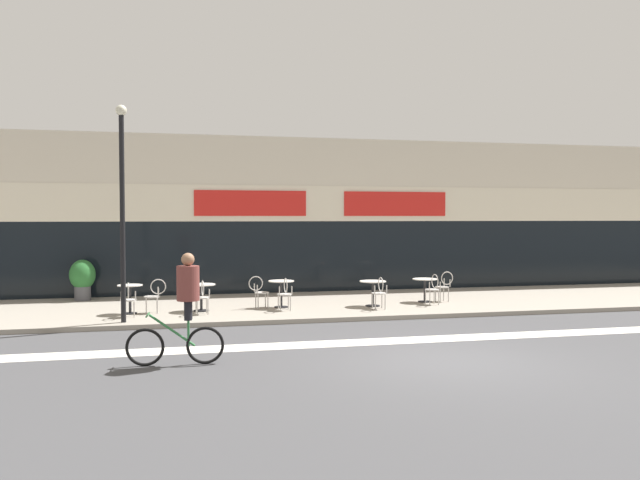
# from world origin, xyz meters

# --- Properties ---
(ground_plane) EXTENTS (120.00, 120.00, 0.00)m
(ground_plane) POSITION_xyz_m (0.00, 0.00, 0.00)
(ground_plane) COLOR #424244
(sidewalk_slab) EXTENTS (40.00, 5.50, 0.12)m
(sidewalk_slab) POSITION_xyz_m (0.00, 7.25, 0.06)
(sidewalk_slab) COLOR gray
(sidewalk_slab) RESTS_ON ground
(storefront_facade) EXTENTS (40.00, 4.06, 5.35)m
(storefront_facade) POSITION_xyz_m (0.00, 11.96, 2.66)
(storefront_facade) COLOR beige
(storefront_facade) RESTS_ON ground
(bike_lane_stripe) EXTENTS (36.00, 0.70, 0.01)m
(bike_lane_stripe) POSITION_xyz_m (0.00, 1.94, 0.00)
(bike_lane_stripe) COLOR silver
(bike_lane_stripe) RESTS_ON ground
(bistro_table_0) EXTENTS (0.65, 0.65, 0.76)m
(bistro_table_0) POSITION_xyz_m (-6.12, 6.29, 0.66)
(bistro_table_0) COLOR black
(bistro_table_0) RESTS_ON sidewalk_slab
(bistro_table_1) EXTENTS (0.76, 0.76, 0.73)m
(bistro_table_1) POSITION_xyz_m (-4.27, 6.36, 0.65)
(bistro_table_1) COLOR black
(bistro_table_1) RESTS_ON sidewalk_slab
(bistro_table_2) EXTENTS (0.72, 0.72, 0.76)m
(bistro_table_2) POSITION_xyz_m (-2.06, 6.56, 0.66)
(bistro_table_2) COLOR black
(bistro_table_2) RESTS_ON sidewalk_slab
(bistro_table_3) EXTENTS (0.76, 0.76, 0.72)m
(bistro_table_3) POSITION_xyz_m (0.53, 6.24, 0.64)
(bistro_table_3) COLOR black
(bistro_table_3) RESTS_ON sidewalk_slab
(bistro_table_4) EXTENTS (0.73, 0.73, 0.70)m
(bistro_table_4) POSITION_xyz_m (2.32, 6.73, 0.62)
(bistro_table_4) COLOR black
(bistro_table_4) RESTS_ON sidewalk_slab
(cafe_chair_0_near) EXTENTS (0.43, 0.59, 0.90)m
(cafe_chair_0_near) POSITION_xyz_m (-6.11, 5.66, 0.64)
(cafe_chair_0_near) COLOR #B7B2AD
(cafe_chair_0_near) RESTS_ON sidewalk_slab
(cafe_chair_0_side) EXTENTS (0.59, 0.43, 0.90)m
(cafe_chair_0_side) POSITION_xyz_m (-5.49, 6.29, 0.64)
(cafe_chair_0_side) COLOR #B7B2AD
(cafe_chair_0_side) RESTS_ON sidewalk_slab
(cafe_chair_1_near) EXTENTS (0.43, 0.59, 0.90)m
(cafe_chair_1_near) POSITION_xyz_m (-4.27, 5.74, 0.64)
(cafe_chair_1_near) COLOR #B7B2AD
(cafe_chair_1_near) RESTS_ON sidewalk_slab
(cafe_chair_2_near) EXTENTS (0.42, 0.58, 0.90)m
(cafe_chair_2_near) POSITION_xyz_m (-2.05, 5.93, 0.64)
(cafe_chair_2_near) COLOR #B7B2AD
(cafe_chair_2_near) RESTS_ON sidewalk_slab
(cafe_chair_2_side) EXTENTS (0.60, 0.45, 0.90)m
(cafe_chair_2_side) POSITION_xyz_m (-2.68, 6.55, 0.64)
(cafe_chair_2_side) COLOR #B7B2AD
(cafe_chair_2_side) RESTS_ON sidewalk_slab
(cafe_chair_3_near) EXTENTS (0.40, 0.58, 0.90)m
(cafe_chair_3_near) POSITION_xyz_m (0.54, 5.61, 0.64)
(cafe_chair_3_near) COLOR #B7B2AD
(cafe_chair_3_near) RESTS_ON sidewalk_slab
(cafe_chair_4_near) EXTENTS (0.43, 0.59, 0.90)m
(cafe_chair_4_near) POSITION_xyz_m (2.32, 6.10, 0.64)
(cafe_chair_4_near) COLOR #B7B2AD
(cafe_chair_4_near) RESTS_ON sidewalk_slab
(cafe_chair_4_side) EXTENTS (0.59, 0.44, 0.90)m
(cafe_chair_4_side) POSITION_xyz_m (2.94, 6.74, 0.64)
(cafe_chair_4_side) COLOR #B7B2AD
(cafe_chair_4_side) RESTS_ON sidewalk_slab
(planter_pot) EXTENTS (0.77, 0.77, 1.24)m
(planter_pot) POSITION_xyz_m (-7.74, 9.35, 0.81)
(planter_pot) COLOR #4C4C51
(planter_pot) RESTS_ON sidewalk_slab
(lamp_post) EXTENTS (0.26, 0.26, 5.22)m
(lamp_post) POSITION_xyz_m (-6.16, 4.94, 3.13)
(lamp_post) COLOR black
(lamp_post) RESTS_ON sidewalk_slab
(cyclist_0) EXTENTS (1.74, 0.50, 2.03)m
(cyclist_0) POSITION_xyz_m (-4.74, 0.71, 1.14)
(cyclist_0) COLOR black
(cyclist_0) RESTS_ON ground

